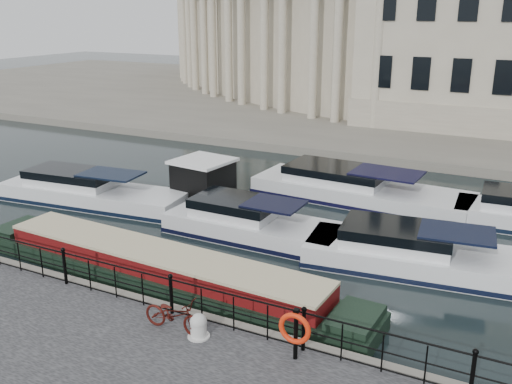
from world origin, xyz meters
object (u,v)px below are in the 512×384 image
(harbour_hut, at_px, (203,184))
(bicycle, at_px, (174,315))
(mooring_bollard, at_px, (198,326))
(life_ring_post, at_px, (295,329))
(narrowboat, at_px, (159,273))

(harbour_hut, bearing_deg, bicycle, -54.53)
(mooring_bollard, bearing_deg, bicycle, -176.81)
(bicycle, distance_m, life_ring_post, 3.39)
(life_ring_post, height_order, harbour_hut, harbour_hut)
(life_ring_post, bearing_deg, mooring_bollard, -175.83)
(bicycle, bearing_deg, mooring_bollard, -86.65)
(bicycle, distance_m, mooring_bollard, 0.75)
(bicycle, relative_size, harbour_hut, 0.51)
(life_ring_post, distance_m, narrowboat, 6.69)
(narrowboat, distance_m, harbour_hut, 8.32)
(life_ring_post, relative_size, narrowboat, 0.09)
(life_ring_post, height_order, narrowboat, life_ring_post)
(life_ring_post, xyz_separation_m, narrowboat, (-6.04, 2.70, -1.04))
(life_ring_post, relative_size, harbour_hut, 0.37)
(bicycle, xyz_separation_m, mooring_bollard, (0.73, 0.04, -0.17))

